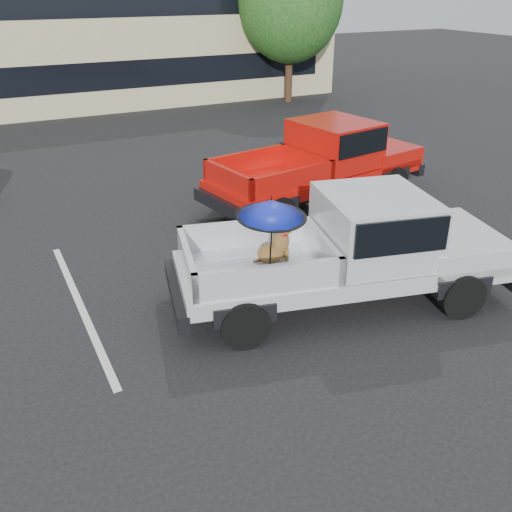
% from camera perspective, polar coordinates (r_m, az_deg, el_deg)
% --- Properties ---
extents(ground, '(90.00, 90.00, 0.00)m').
position_cam_1_polar(ground, '(9.35, 3.71, -6.41)').
color(ground, black).
rests_on(ground, ground).
extents(stripe_left, '(0.12, 5.00, 0.01)m').
position_cam_1_polar(stripe_left, '(10.15, -17.13, -4.80)').
color(stripe_left, silver).
rests_on(stripe_left, ground).
extents(stripe_right, '(0.12, 5.00, 0.01)m').
position_cam_1_polar(stripe_right, '(12.32, 11.15, 1.55)').
color(stripe_right, silver).
rests_on(stripe_right, ground).
extents(motel_building, '(20.40, 8.40, 6.30)m').
position_cam_1_polar(motel_building, '(28.47, -15.43, 21.53)').
color(motel_building, tan).
rests_on(motel_building, ground).
extents(tree_right, '(4.46, 4.46, 6.78)m').
position_cam_1_polar(tree_right, '(26.27, 3.47, 24.21)').
color(tree_right, '#332114').
rests_on(tree_right, ground).
extents(silver_pickup, '(5.99, 3.20, 2.06)m').
position_cam_1_polar(silver_pickup, '(9.59, 10.33, 1.24)').
color(silver_pickup, black).
rests_on(silver_pickup, ground).
extents(red_pickup, '(6.05, 2.95, 1.91)m').
position_cam_1_polar(red_pickup, '(14.33, 7.27, 9.76)').
color(red_pickup, black).
rests_on(red_pickup, ground).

